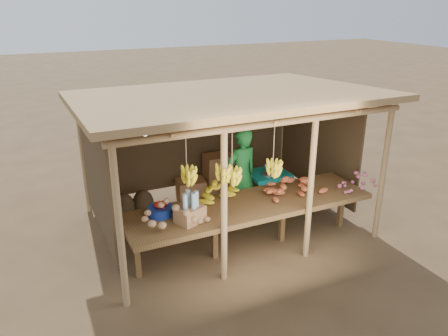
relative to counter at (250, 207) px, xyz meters
name	(u,v)px	position (x,y,z in m)	size (l,w,h in m)	color
ground	(224,223)	(0.00, 0.95, -0.74)	(60.00, 60.00, 0.00)	brown
stall_structure	(220,118)	(-0.06, 0.98, 1.18)	(4.70, 3.50, 2.43)	#A07D52
counter	(250,207)	(0.00, 0.00, 0.00)	(3.90, 1.05, 0.80)	brown
potato_heap	(171,212)	(-1.31, -0.11, 0.24)	(0.97, 0.58, 0.37)	#A57B55
sweet_potato_heap	(293,182)	(0.82, 0.08, 0.24)	(0.92, 0.55, 0.36)	#C75C33
onion_heap	(358,178)	(1.90, -0.23, 0.24)	(0.69, 0.41, 0.35)	#BE5C78
banana_pile	(222,188)	(-0.32, 0.34, 0.24)	(0.68, 0.41, 0.35)	yellow
tomato_basin	(160,210)	(-1.36, 0.21, 0.14)	(0.37, 0.37, 0.20)	navy
bottle_box	(190,210)	(-1.05, -0.17, 0.24)	(0.45, 0.41, 0.47)	#9E6F47
vendor	(241,176)	(0.33, 0.95, 0.12)	(0.62, 0.41, 1.71)	#19732F
tarp_crate	(267,188)	(1.04, 1.23, -0.37)	(0.76, 0.66, 0.89)	brown
carton_stack	(210,180)	(0.19, 2.03, -0.36)	(1.15, 0.46, 0.86)	#9E6F47
burlap_sacks	(134,203)	(-1.37, 1.95, -0.51)	(0.75, 0.40, 0.53)	#463520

